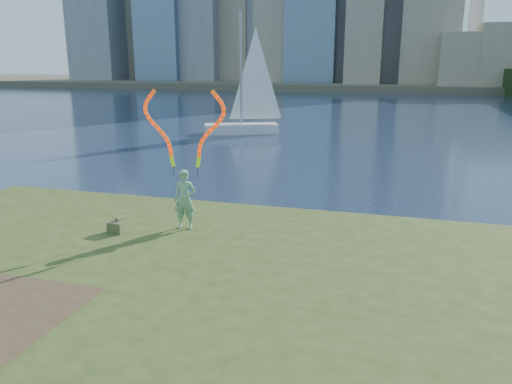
% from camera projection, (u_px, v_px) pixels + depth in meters
% --- Properties ---
extents(ground, '(320.00, 320.00, 0.00)m').
position_uv_depth(ground, '(171.00, 292.00, 11.55)').
color(ground, '#19253F').
rests_on(ground, ground).
extents(grassy_knoll, '(20.00, 18.00, 0.80)m').
position_uv_depth(grassy_knoll, '(118.00, 329.00, 9.33)').
color(grassy_knoll, '#364518').
rests_on(grassy_knoll, ground).
extents(far_shore, '(320.00, 40.00, 1.20)m').
position_uv_depth(far_shore, '(377.00, 84.00, 99.71)').
color(far_shore, brown).
rests_on(far_shore, ground).
extents(woman_with_ribbons, '(2.02, 0.54, 4.00)m').
position_uv_depth(woman_with_ribbons, '(185.00, 177.00, 13.19)').
color(woman_with_ribbons, '#1F6D2F').
rests_on(woman_with_ribbons, grassy_knoll).
extents(canvas_bag, '(0.41, 0.47, 0.38)m').
position_uv_depth(canvas_bag, '(116.00, 227.00, 13.15)').
color(canvas_bag, '#3D4526').
rests_on(canvas_bag, grassy_knoll).
extents(sailboat, '(5.59, 3.61, 8.60)m').
position_uv_depth(sailboat, '(245.00, 113.00, 36.40)').
color(sailboat, silver).
rests_on(sailboat, ground).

